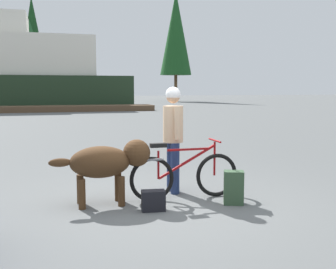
% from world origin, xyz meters
% --- Properties ---
extents(ground_plane, '(160.00, 160.00, 0.00)m').
position_xyz_m(ground_plane, '(0.00, 0.00, 0.00)').
color(ground_plane, '#595B5B').
extents(bicycle, '(1.70, 0.44, 0.89)m').
position_xyz_m(bicycle, '(0.37, 0.25, 0.37)').
color(bicycle, black).
rests_on(bicycle, ground_plane).
extents(person_cyclist, '(0.32, 0.53, 1.69)m').
position_xyz_m(person_cyclist, '(0.33, 0.69, 1.01)').
color(person_cyclist, navy).
rests_on(person_cyclist, ground_plane).
extents(dog, '(1.44, 0.53, 0.93)m').
position_xyz_m(dog, '(-0.77, 0.29, 0.62)').
color(dog, '#472D19').
rests_on(dog, ground_plane).
extents(backpack, '(0.33, 0.29, 0.48)m').
position_xyz_m(backpack, '(0.97, -0.21, 0.24)').
color(backpack, '#334C33').
rests_on(backpack, ground_plane).
extents(handbag_pannier, '(0.34, 0.22, 0.28)m').
position_xyz_m(handbag_pannier, '(-0.22, -0.20, 0.14)').
color(handbag_pannier, black).
rests_on(handbag_pannier, ground_plane).
extents(dock_pier, '(14.91, 2.18, 0.40)m').
position_xyz_m(dock_pier, '(-1.58, 24.49, 0.20)').
color(dock_pier, brown).
rests_on(dock_pier, ground_plane).
extents(pine_tree_center, '(3.59, 3.59, 9.61)m').
position_xyz_m(pine_tree_center, '(-3.41, 46.03, 6.19)').
color(pine_tree_center, '#4C331E').
rests_on(pine_tree_center, ground_plane).
extents(pine_tree_far_right, '(3.82, 3.82, 13.21)m').
position_xyz_m(pine_tree_far_right, '(13.50, 42.61, 8.20)').
color(pine_tree_far_right, '#4C331E').
rests_on(pine_tree_far_right, ground_plane).
extents(pine_tree_mid_back, '(3.32, 3.32, 13.01)m').
position_xyz_m(pine_tree_mid_back, '(-3.23, 49.30, 8.23)').
color(pine_tree_mid_back, '#4C331E').
rests_on(pine_tree_mid_back, ground_plane).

